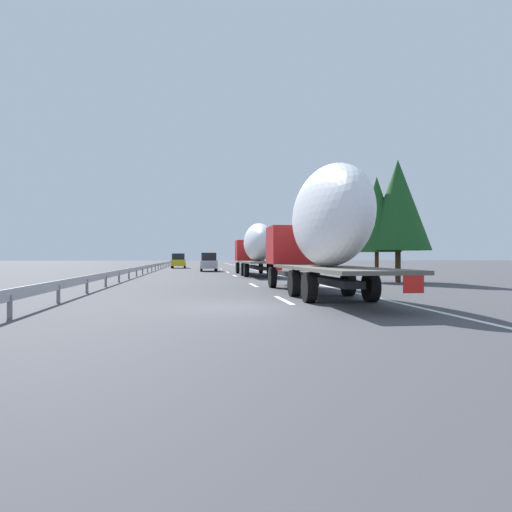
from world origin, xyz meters
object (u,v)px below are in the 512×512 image
Objects in this scene: car_yellow_coupe at (179,261)px; truck_lead at (256,246)px; car_silver_hatch at (209,262)px; road_sign at (255,252)px; truck_trailing at (321,227)px.

truck_lead is at bearing -164.14° from car_yellow_coupe.
road_sign is at bearing -26.83° from car_silver_hatch.
road_sign is (25.18, -3.10, -0.21)m from truck_lead.
truck_trailing is 45.11m from road_sign.
car_silver_hatch is (-14.07, -3.74, -0.00)m from car_yellow_coupe.
truck_trailing is (-19.83, 0.00, 0.33)m from truck_lead.
road_sign is (13.31, -6.73, 1.23)m from car_silver_hatch.
truck_lead is 0.99× the size of truck_trailing.
road_sign is at bearing -7.02° from truck_lead.
car_yellow_coupe is 14.56m from car_silver_hatch.
truck_lead reaches higher than car_silver_hatch.
car_yellow_coupe is at bearing 9.15° from truck_trailing.
car_silver_hatch is at bearing -165.11° from car_yellow_coupe.
truck_trailing is at bearing 180.00° from truck_lead.
road_sign reaches higher than car_silver_hatch.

